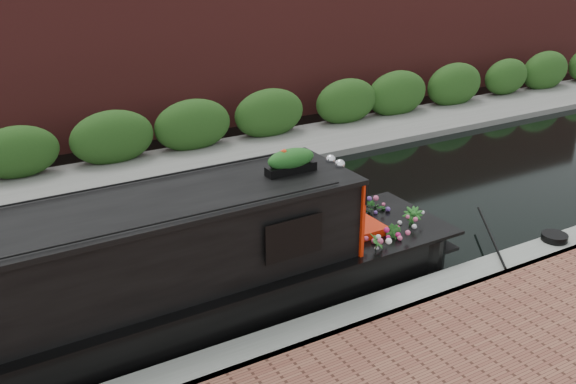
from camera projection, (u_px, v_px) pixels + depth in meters
ground at (197, 253)px, 11.44m from camera, size 80.00×80.00×0.00m
near_bank_coping at (291, 350)px, 8.80m from camera, size 40.00×0.60×0.50m
far_bank_path at (126, 179)px, 14.79m from camera, size 40.00×2.40×0.34m
far_hedge at (115, 167)px, 15.51m from camera, size 40.00×1.10×2.80m
far_brick_wall at (93, 144)px, 17.18m from camera, size 40.00×1.00×8.00m
narrowboat at (99, 298)px, 8.60m from camera, size 11.01×2.05×2.58m
rope_fender at (429, 239)px, 11.57m from camera, size 0.33×0.32×0.33m
coiled_mooring_rope at (554, 237)px, 11.31m from camera, size 0.45×0.45×0.12m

